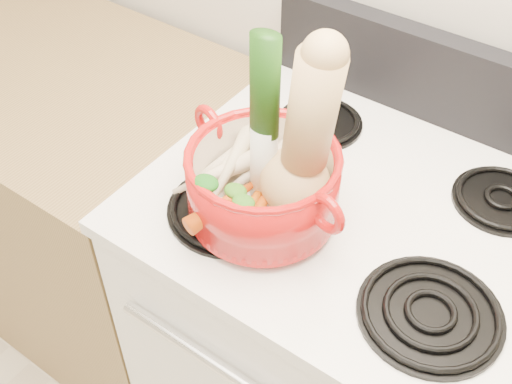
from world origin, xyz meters
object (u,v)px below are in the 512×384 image
Objects in this scene: squash at (298,134)px; leek at (264,120)px; dutch_oven at (263,184)px; stove_body at (343,351)px.

squash is 0.06m from leek.
leek is (-0.01, 0.01, 0.12)m from dutch_oven.
dutch_oven is at bearing -134.10° from stove_body.
leek is (-0.06, -0.01, 0.00)m from squash.
dutch_oven is 0.82× the size of squash.
leek is at bearing -138.07° from stove_body.
dutch_oven is at bearing -138.87° from squash.
dutch_oven reaches higher than stove_body.
squash is at bearing -124.96° from stove_body.
stove_body is 0.60m from dutch_oven.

